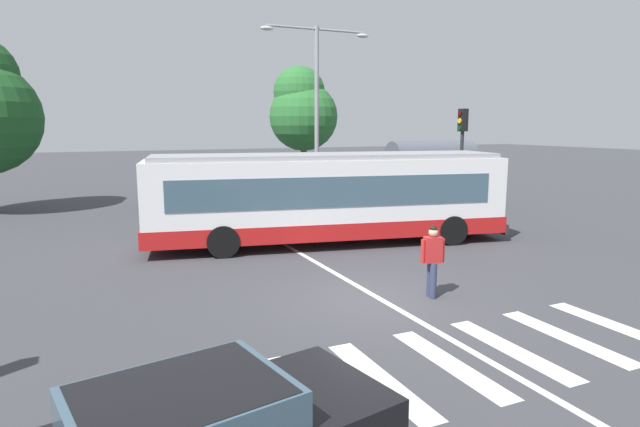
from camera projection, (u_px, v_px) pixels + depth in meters
ground_plane at (377, 299)px, 12.29m from camera, size 160.00×160.00×0.00m
city_transit_bus at (328, 197)px, 17.84m from camera, size 12.41×4.84×3.06m
pedestrian_crossing_street at (432, 257)px, 12.26m from camera, size 0.57×0.35×1.72m
parked_car_blue at (171, 194)px, 25.32m from camera, size 1.98×4.56×1.35m
parked_car_teal at (221, 190)px, 26.59m from camera, size 2.10×4.61×1.35m
parked_car_black at (273, 187)px, 28.05m from camera, size 2.24×4.65×1.35m
traffic_light_far_corner at (462, 147)px, 21.43m from camera, size 0.33×0.32×4.66m
bus_stop_shelter at (431, 158)px, 26.26m from camera, size 4.66×1.54×3.25m
twin_arm_street_lamp at (317, 97)px, 24.33m from camera, size 5.33×0.32×8.44m
background_tree_right at (302, 110)px, 31.62m from camera, size 4.09×4.09×7.49m
crosswalk_painted_stripes at (481, 356)px, 9.23m from camera, size 7.30×2.90×0.01m
lane_center_line at (341, 276)px, 14.11m from camera, size 0.16×24.00×0.01m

